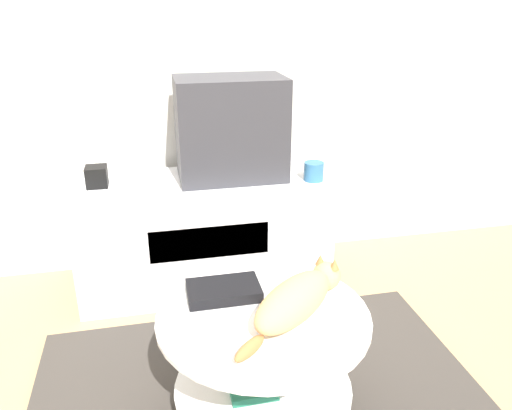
# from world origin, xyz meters

# --- Properties ---
(ground_plane) EXTENTS (12.00, 12.00, 0.00)m
(ground_plane) POSITION_xyz_m (0.00, 0.00, 0.00)
(ground_plane) COLOR tan
(wall_back) EXTENTS (8.00, 0.05, 2.60)m
(wall_back) POSITION_xyz_m (0.00, 1.25, 1.30)
(wall_back) COLOR silver
(wall_back) RESTS_ON ground_plane
(rug) EXTENTS (1.75, 1.17, 0.02)m
(rug) POSITION_xyz_m (0.00, 0.00, 0.01)
(rug) COLOR #3D3833
(rug) RESTS_ON ground_plane
(tv_stand) EXTENTS (1.29, 0.48, 0.60)m
(tv_stand) POSITION_xyz_m (-0.10, 0.93, 0.30)
(tv_stand) COLOR white
(tv_stand) RESTS_ON ground_plane
(tv) EXTENTS (0.53, 0.33, 0.50)m
(tv) POSITION_xyz_m (0.06, 0.94, 0.85)
(tv) COLOR #333338
(tv) RESTS_ON tv_stand
(speaker) EXTENTS (0.10, 0.10, 0.10)m
(speaker) POSITION_xyz_m (-0.61, 0.94, 0.65)
(speaker) COLOR black
(speaker) RESTS_ON tv_stand
(mug) EXTENTS (0.10, 0.10, 0.09)m
(mug) POSITION_xyz_m (0.45, 0.80, 0.65)
(mug) COLOR teal
(mug) RESTS_ON tv_stand
(coffee_table) EXTENTS (0.73, 0.73, 0.44)m
(coffee_table) POSITION_xyz_m (-0.01, -0.07, 0.30)
(coffee_table) COLOR #B2B2B7
(coffee_table) RESTS_ON rug
(dvd_box) EXTENTS (0.26, 0.16, 0.04)m
(dvd_box) POSITION_xyz_m (-0.12, 0.07, 0.48)
(dvd_box) COLOR black
(dvd_box) RESTS_ON coffee_table
(cat) EXTENTS (0.47, 0.43, 0.13)m
(cat) POSITION_xyz_m (0.10, -0.09, 0.52)
(cat) COLOR tan
(cat) RESTS_ON coffee_table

